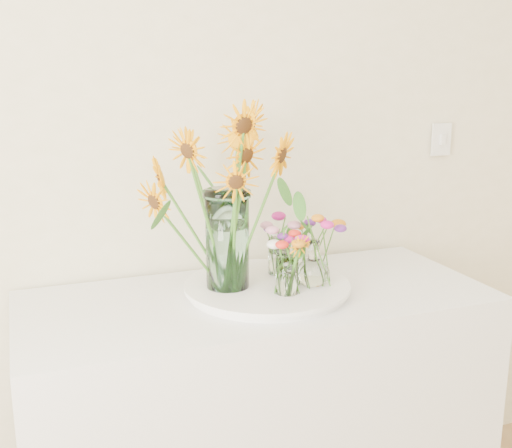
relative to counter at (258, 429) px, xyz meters
The scene contains 10 objects.
counter is the anchor object (origin of this frame).
tray 0.46m from the counter, 12.35° to the left, with size 0.48×0.48×0.03m, color white.
mason_jar 0.63m from the counter, 164.62° to the left, with size 0.13×0.13×0.30m, color #9BD0BE.
sunflower_bouquet 0.76m from the counter, 164.62° to the left, with size 0.82×0.82×0.56m, color #F99C05, non-canonical shape.
small_vase_a 0.54m from the counter, 59.99° to the right, with size 0.07×0.07×0.11m, color white.
wildflower_posy_a 0.59m from the counter, 59.99° to the right, with size 0.18×0.18×0.20m, color orange, non-canonical shape.
small_vase_b 0.57m from the counter, 16.84° to the right, with size 0.10×0.10×0.14m, color white, non-canonical shape.
wildflower_posy_b 0.61m from the counter, 16.84° to the right, with size 0.23×0.23×0.23m, color orange, non-canonical shape.
small_vase_c 0.55m from the counter, 38.87° to the left, with size 0.07×0.07×0.12m, color white.
wildflower_posy_c 0.59m from the counter, 38.87° to the left, with size 0.20×0.20×0.21m, color orange, non-canonical shape.
Camera 1 is at (-0.80, 0.24, 1.57)m, focal length 45.00 mm.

